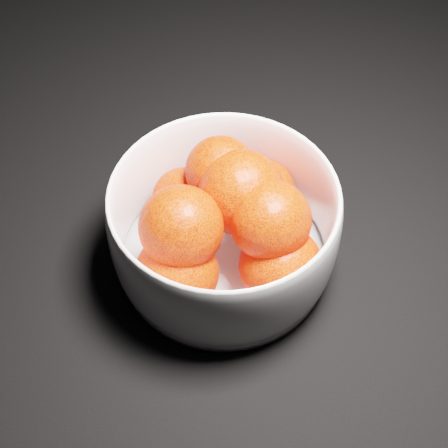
# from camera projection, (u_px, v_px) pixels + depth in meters

# --- Properties ---
(ground) EXTENTS (3.00, 3.00, 0.00)m
(ground) POSITION_uv_depth(u_px,v_px,m) (422.00, 111.00, 0.72)
(ground) COLOR black
(ground) RESTS_ON ground
(bowl) EXTENTS (0.20, 0.20, 0.10)m
(bowl) POSITION_uv_depth(u_px,v_px,m) (224.00, 227.00, 0.55)
(bowl) COLOR silver
(bowl) RESTS_ON ground
(orange_pile) EXTENTS (0.16, 0.17, 0.11)m
(orange_pile) POSITION_uv_depth(u_px,v_px,m) (229.00, 221.00, 0.54)
(orange_pile) COLOR #FF290B
(orange_pile) RESTS_ON bowl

